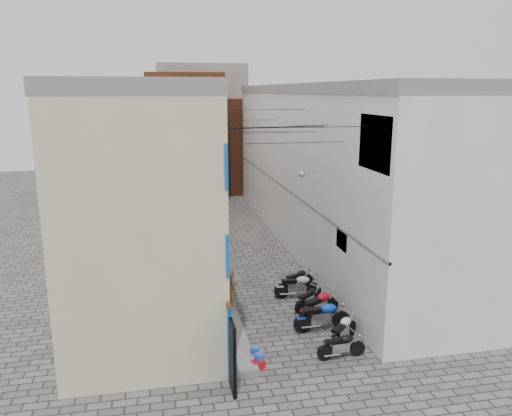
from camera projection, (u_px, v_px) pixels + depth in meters
ground at (309, 371)px, 15.76m from camera, size 90.00×90.00×0.00m
plinth at (204, 248)px, 27.73m from camera, size 0.90×26.00×0.25m
building_left at (146, 172)px, 26.11m from camera, size 5.10×27.00×9.00m
building_right at (327, 166)px, 28.09m from camera, size 5.94×26.00×9.00m
building_far_brick_left at (185, 136)px, 40.93m from camera, size 6.00×6.00×10.00m
building_far_brick_right at (241, 145)px, 44.03m from camera, size 5.00×6.00×8.00m
building_far_concrete at (202, 125)px, 46.92m from camera, size 8.00×5.00×11.00m
far_shopfront at (214, 187)px, 39.52m from camera, size 2.00×0.30×2.40m
overhead_wires at (260, 127)px, 21.41m from camera, size 5.80×13.02×1.32m
motorcycle_a at (341, 344)px, 16.44m from camera, size 1.71×0.62×0.98m
motorcycle_b at (343, 329)px, 17.33m from camera, size 1.85×1.77×1.13m
motorcycle_c at (322, 315)px, 18.32m from camera, size 2.18×0.73×1.26m
motorcycle_d at (319, 304)px, 19.24m from camera, size 2.21×1.66×1.25m
motorcycle_e at (309, 297)px, 20.19m from camera, size 1.67×1.41×0.97m
motorcycle_f at (298, 285)px, 21.23m from camera, size 2.10×0.87×1.18m
motorcycle_g at (298, 278)px, 22.24m from camera, size 1.79×1.18×1.00m
person_a at (232, 288)px, 19.70m from camera, size 0.43×0.61×1.58m
person_b at (225, 269)px, 21.71m from camera, size 0.79×0.92×1.63m
water_jug_near at (259, 360)px, 15.99m from camera, size 0.37×0.37×0.44m
water_jug_far at (255, 353)px, 16.38m from camera, size 0.37×0.37×0.46m
red_crate at (258, 365)px, 15.90m from camera, size 0.50×0.45×0.26m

